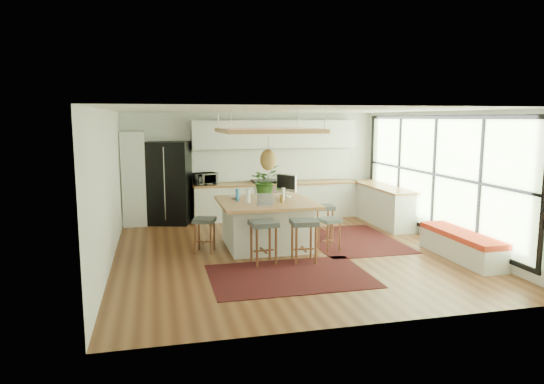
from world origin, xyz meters
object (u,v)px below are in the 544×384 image
object	(u,v)px
island	(266,224)
stool_right_front	(329,232)
stool_left_side	(205,234)
stool_near_left	(264,244)
microwave	(205,177)
stool_near_right	(304,243)
laptop	(265,199)
stool_right_back	(323,223)
monitor	(286,185)
fridge	(169,186)
island_plant	(265,184)

from	to	relation	value
island	stool_right_front	bearing A→B (deg)	-26.85
stool_right_front	stool_left_side	bearing A→B (deg)	169.71
stool_near_left	microwave	distance (m)	3.98
stool_near_left	stool_left_side	distance (m)	1.37
stool_near_right	microwave	bearing A→B (deg)	108.81
laptop	stool_right_back	bearing A→B (deg)	48.02
monitor	microwave	xyz separation A→B (m)	(-1.43, 2.37, -0.09)
stool_right_front	laptop	size ratio (longest dim) A/B	1.96
stool_near_left	stool_right_front	world-z (taller)	stool_near_left
laptop	fridge	bearing A→B (deg)	136.36
fridge	monitor	distance (m)	3.31
island	stool_left_side	xyz separation A→B (m)	(-1.24, -0.14, -0.11)
laptop	microwave	xyz separation A→B (m)	(-0.78, 3.21, 0.05)
fridge	stool_right_front	size ratio (longest dim) A/B	3.14
stool_left_side	island_plant	distance (m)	1.74
fridge	stool_right_back	xyz separation A→B (m)	(3.12, -2.37, -0.57)
stool_right_back	laptop	bearing A→B (deg)	-150.67
microwave	stool_near_left	bearing A→B (deg)	-99.42
island	laptop	distance (m)	0.78
island	stool_left_side	size ratio (longest dim) A/B	2.78
microwave	island_plant	distance (m)	2.37
monitor	island	bearing A→B (deg)	-90.05
fridge	island	distance (m)	3.28
island	stool_near_right	size ratio (longest dim) A/B	2.40
stool_near_right	island	bearing A→B (deg)	108.89
stool_left_side	monitor	size ratio (longest dim) A/B	1.26
stool_near_right	island_plant	distance (m)	2.01
stool_right_front	stool_right_back	bearing A→B (deg)	78.49
island	microwave	xyz separation A→B (m)	(-0.92, 2.72, 0.64)
stool_near_right	stool_left_side	xyz separation A→B (m)	(-1.66, 1.07, 0.00)
stool_near_left	laptop	distance (m)	0.96
stool_right_front	island_plant	xyz separation A→B (m)	(-1.03, 1.16, 0.83)
stool_left_side	island_plant	world-z (taller)	island_plant
fridge	island_plant	size ratio (longest dim) A/B	3.03
stool_right_front	stool_near_left	bearing A→B (deg)	-158.41
fridge	island_plant	bearing A→B (deg)	-32.06
fridge	monitor	bearing A→B (deg)	-29.58
stool_near_left	island_plant	xyz separation A→B (m)	(0.41, 1.72, 0.83)
stool_right_front	island_plant	size ratio (longest dim) A/B	0.96
stool_right_back	stool_left_side	distance (m)	2.59
monitor	microwave	world-z (taller)	monitor
island	monitor	bearing A→B (deg)	34.27
stool_near_left	island	bearing A→B (deg)	75.03
stool_right_front	stool_right_back	world-z (taller)	stool_right_back
stool_left_side	microwave	size ratio (longest dim) A/B	1.26
island	island_plant	size ratio (longest dim) A/B	2.80
stool_near_left	stool_right_back	size ratio (longest dim) A/B	1.06
island	stool_right_front	distance (m)	1.27
laptop	stool_left_side	bearing A→B (deg)	-179.03
island	stool_near_left	world-z (taller)	island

